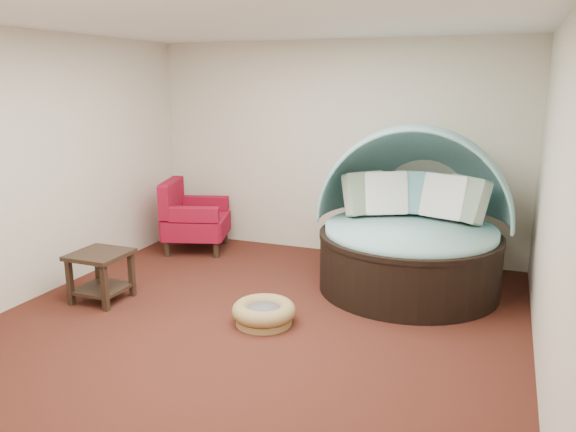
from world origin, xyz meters
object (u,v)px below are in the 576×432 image
(canopy_daybed, at_px, (412,213))
(side_table, at_px, (101,270))
(red_armchair, at_px, (192,218))
(pet_basket, at_px, (264,313))

(canopy_daybed, height_order, side_table, canopy_daybed)
(red_armchair, bearing_deg, canopy_daybed, -23.25)
(canopy_daybed, distance_m, side_table, 3.43)
(pet_basket, height_order, side_table, side_table)
(canopy_daybed, height_order, pet_basket, canopy_daybed)
(canopy_daybed, bearing_deg, side_table, -155.59)
(pet_basket, bearing_deg, red_armchair, 135.41)
(red_armchair, distance_m, side_table, 1.96)
(canopy_daybed, xyz_separation_m, pet_basket, (-1.12, -1.55, -0.74))
(red_armchair, bearing_deg, pet_basket, -61.76)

